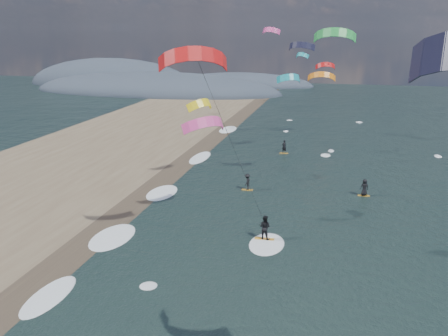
# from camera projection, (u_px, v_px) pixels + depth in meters

# --- Properties ---
(wet_sand_strip) EXTENTS (3.00, 240.00, 0.00)m
(wet_sand_strip) POSITION_uv_depth(u_px,v_px,m) (61.00, 264.00, 34.08)
(wet_sand_strip) COLOR #382D23
(wet_sand_strip) RESTS_ON ground
(coastal_hills) EXTENTS (80.00, 41.00, 15.00)m
(coastal_hills) POSITION_uv_depth(u_px,v_px,m) (149.00, 88.00, 133.05)
(coastal_hills) COLOR #3D4756
(coastal_hills) RESTS_ON ground
(kitesurfer_near_b) EXTENTS (7.35, 8.93, 15.05)m
(kitesurfer_near_b) POSITION_uv_depth(u_px,v_px,m) (220.00, 117.00, 31.76)
(kitesurfer_near_b) COLOR gold
(kitesurfer_near_b) RESTS_ON ground
(far_kitesurfers) EXTENTS (12.33, 16.76, 1.74)m
(far_kitesurfers) POSITION_uv_depth(u_px,v_px,m) (291.00, 175.00, 51.74)
(far_kitesurfers) COLOR gold
(far_kitesurfers) RESTS_ON ground
(bg_kite_field) EXTENTS (15.56, 69.55, 8.20)m
(bg_kite_field) POSITION_uv_depth(u_px,v_px,m) (294.00, 63.00, 64.74)
(bg_kite_field) COLOR black
(bg_kite_field) RESTS_ON ground
(shoreline_surf) EXTENTS (2.40, 79.40, 0.11)m
(shoreline_surf) POSITION_uv_depth(u_px,v_px,m) (108.00, 238.00, 38.26)
(shoreline_surf) COLOR white
(shoreline_surf) RESTS_ON ground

